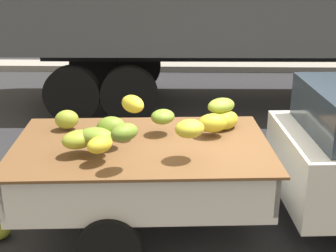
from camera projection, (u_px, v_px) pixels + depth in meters
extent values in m
plane|color=#28282B|center=(247.00, 223.00, 5.65)|extent=(220.00, 220.00, 0.00)
cube|color=gray|center=(209.00, 66.00, 13.17)|extent=(80.00, 0.80, 0.16)
cube|color=silver|center=(142.00, 185.00, 5.33)|extent=(2.78, 1.79, 0.08)
cube|color=silver|center=(143.00, 138.00, 5.98)|extent=(2.69, 0.20, 0.44)
cube|color=silver|center=(140.00, 199.00, 4.49)|extent=(2.69, 0.20, 0.44)
cube|color=silver|center=(259.00, 162.00, 5.28)|extent=(0.14, 1.64, 0.44)
cube|color=silver|center=(23.00, 166.00, 5.20)|extent=(0.14, 1.64, 0.44)
cube|color=#B21914|center=(143.00, 140.00, 6.02)|extent=(2.58, 0.16, 0.07)
cube|color=brown|center=(141.00, 145.00, 5.16)|extent=(2.91, 1.91, 0.03)
ellipsoid|color=olive|center=(111.00, 127.00, 4.95)|extent=(0.33, 0.27, 0.23)
ellipsoid|color=yellow|center=(133.00, 104.00, 5.20)|extent=(0.37, 0.40, 0.19)
ellipsoid|color=olive|center=(124.00, 132.00, 4.37)|extent=(0.34, 0.34, 0.16)
ellipsoid|color=olive|center=(163.00, 117.00, 5.34)|extent=(0.38, 0.38, 0.16)
ellipsoid|color=#97A62F|center=(78.00, 139.00, 4.80)|extent=(0.43, 0.41, 0.19)
ellipsoid|color=gold|center=(213.00, 123.00, 5.30)|extent=(0.38, 0.31, 0.21)
ellipsoid|color=olive|center=(96.00, 136.00, 4.79)|extent=(0.40, 0.30, 0.17)
ellipsoid|color=#8FA22F|center=(67.00, 119.00, 5.51)|extent=(0.33, 0.30, 0.22)
ellipsoid|color=gold|center=(225.00, 120.00, 5.56)|extent=(0.44, 0.43, 0.22)
ellipsoid|color=gold|center=(100.00, 145.00, 4.60)|extent=(0.33, 0.35, 0.16)
ellipsoid|color=olive|center=(221.00, 106.00, 5.57)|extent=(0.44, 0.43, 0.18)
ellipsoid|color=gold|center=(190.00, 129.00, 4.63)|extent=(0.39, 0.37, 0.18)
cylinder|color=black|center=(120.00, 175.00, 6.15)|extent=(0.65, 0.24, 0.64)
cylinder|color=black|center=(109.00, 245.00, 4.67)|extent=(0.65, 0.24, 0.64)
cube|color=black|center=(305.00, 53.00, 9.81)|extent=(11.04, 0.56, 0.30)
cylinder|color=black|center=(138.00, 66.00, 11.17)|extent=(1.08, 0.32, 1.08)
cylinder|color=black|center=(129.00, 94.00, 8.91)|extent=(1.08, 0.32, 1.08)
cylinder|color=black|center=(93.00, 66.00, 11.18)|extent=(1.08, 0.32, 1.08)
cylinder|color=black|center=(72.00, 94.00, 8.92)|extent=(1.08, 0.32, 1.08)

